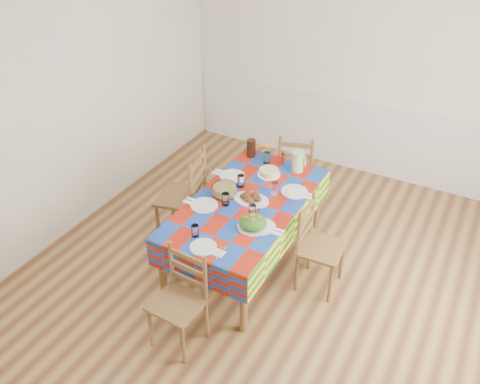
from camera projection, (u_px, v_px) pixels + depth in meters
name	position (u px, v px, depth m)	size (l,w,h in m)	color
room	(272.00, 162.00, 3.99)	(4.58, 5.08, 2.78)	brown
wainscot	(357.00, 134.00, 6.28)	(4.41, 0.06, 0.92)	silver
dining_table	(247.00, 208.00, 4.73)	(0.97, 1.80, 0.70)	brown
setting_near_head	(201.00, 241.00, 4.16)	(0.36, 0.24, 0.11)	silver
setting_left_near	(211.00, 203.00, 4.61)	(0.46, 0.27, 0.12)	silver
setting_left_far	(235.00, 177.00, 4.98)	(0.46, 0.28, 0.12)	silver
setting_right_near	(259.00, 221.00, 4.39)	(0.44, 0.26, 0.11)	silver
setting_right_far	(288.00, 190.00, 4.78)	(0.48, 0.28, 0.12)	silver
meat_platter	(251.00, 198.00, 4.68)	(0.35, 0.25, 0.07)	silver
salad_platter	(253.00, 223.00, 4.34)	(0.27, 0.27, 0.11)	silver
pasta_bowl	(224.00, 190.00, 4.76)	(0.24, 0.24, 0.09)	white
cake	(269.00, 172.00, 5.05)	(0.23, 0.23, 0.06)	silver
serving_utensils	(257.00, 208.00, 4.58)	(0.13, 0.29, 0.01)	black
flower_vase	(267.00, 155.00, 5.21)	(0.15, 0.12, 0.23)	white
hot_sauce	(283.00, 158.00, 5.22)	(0.03, 0.03, 0.13)	#B8110E
green_pitcher	(298.00, 161.00, 5.08)	(0.12, 0.12, 0.21)	#9DBE86
tea_pitcher	(251.00, 148.00, 5.34)	(0.10, 0.10, 0.19)	black
name_card	(197.00, 252.00, 4.07)	(0.07, 0.02, 0.02)	silver
chair_near	(180.00, 301.00, 4.01)	(0.41, 0.39, 0.87)	brown
chair_far	(296.00, 169.00, 5.65)	(0.49, 0.48, 0.90)	brown
chair_left	(185.00, 197.00, 5.09)	(0.53, 0.54, 1.03)	brown
chair_right	(317.00, 247.00, 4.54)	(0.39, 0.41, 0.89)	brown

